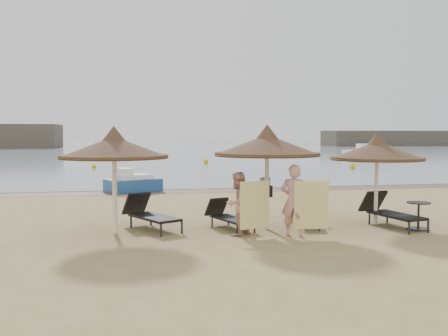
# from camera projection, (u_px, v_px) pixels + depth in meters

# --- Properties ---
(ground) EXTENTS (160.00, 160.00, 0.00)m
(ground) POSITION_uv_depth(u_px,v_px,m) (253.00, 234.00, 12.42)
(ground) COLOR tan
(ground) RESTS_ON ground
(sea) EXTENTS (200.00, 140.00, 0.03)m
(sea) POSITION_uv_depth(u_px,v_px,m) (147.00, 147.00, 90.85)
(sea) COLOR gray
(sea) RESTS_ON ground
(wet_sand_strip) EXTENTS (200.00, 1.60, 0.01)m
(wet_sand_strip) POSITION_uv_depth(u_px,v_px,m) (201.00, 191.00, 21.64)
(wet_sand_strip) COLOR brown
(wet_sand_strip) RESTS_ON ground
(palapa_left) EXTENTS (2.71, 2.71, 2.69)m
(palapa_left) POSITION_uv_depth(u_px,v_px,m) (114.00, 148.00, 12.30)
(palapa_left) COLOR white
(palapa_left) RESTS_ON ground
(palapa_center) EXTENTS (2.76, 2.76, 2.74)m
(palapa_center) POSITION_uv_depth(u_px,v_px,m) (267.00, 146.00, 12.86)
(palapa_center) COLOR white
(palapa_center) RESTS_ON ground
(palapa_right) EXTENTS (2.55, 2.55, 2.53)m
(palapa_right) POSITION_uv_depth(u_px,v_px,m) (377.00, 151.00, 13.63)
(palapa_right) COLOR white
(palapa_right) RESTS_ON ground
(lounger_far_left) EXTENTS (1.53, 2.09, 0.90)m
(lounger_far_left) POSITION_uv_depth(u_px,v_px,m) (149.00, 213.00, 13.08)
(lounger_far_left) COLOR #242528
(lounger_far_left) RESTS_ON ground
(lounger_near_left) EXTENTS (1.10, 1.78, 0.76)m
(lounger_near_left) POSITION_uv_depth(u_px,v_px,m) (227.00, 215.00, 13.14)
(lounger_near_left) COLOR #242528
(lounger_near_left) RESTS_ON ground
(lounger_near_right) EXTENTS (0.88, 1.69, 0.72)m
(lounger_near_right) POSITION_uv_depth(u_px,v_px,m) (306.00, 213.00, 13.63)
(lounger_near_right) COLOR #242528
(lounger_near_right) RESTS_ON ground
(lounger_far_right) EXTENTS (1.05, 2.11, 0.90)m
(lounger_far_right) POSITION_uv_depth(u_px,v_px,m) (389.00, 211.00, 13.42)
(lounger_far_right) COLOR #242528
(lounger_far_right) RESTS_ON ground
(side_table) EXTENTS (0.60, 0.60, 0.72)m
(side_table) POSITION_uv_depth(u_px,v_px,m) (418.00, 217.00, 12.94)
(side_table) COLOR #242528
(side_table) RESTS_ON ground
(person_left) EXTENTS (0.98, 0.95, 1.81)m
(person_left) POSITION_uv_depth(u_px,v_px,m) (237.00, 199.00, 12.20)
(person_left) COLOR tan
(person_left) RESTS_ON ground
(person_right) EXTENTS (1.11, 0.98, 2.04)m
(person_right) POSITION_uv_depth(u_px,v_px,m) (294.00, 195.00, 12.01)
(person_right) COLOR tan
(person_right) RESTS_ON ground
(towel_left) EXTENTS (0.79, 0.26, 1.15)m
(towel_left) POSITION_uv_depth(u_px,v_px,m) (255.00, 205.00, 11.93)
(towel_left) COLOR yellow
(towel_left) RESTS_ON ground
(towel_right) EXTENTS (0.82, 0.13, 1.15)m
(towel_right) POSITION_uv_depth(u_px,v_px,m) (311.00, 205.00, 11.85)
(towel_right) COLOR yellow
(towel_right) RESTS_ON ground
(bag_patterned) EXTENTS (0.30, 0.19, 0.36)m
(bag_patterned) POSITION_uv_depth(u_px,v_px,m) (265.00, 184.00, 13.11)
(bag_patterned) COLOR silver
(bag_patterned) RESTS_ON ground
(bag_dark) EXTENTS (0.22, 0.14, 0.30)m
(bag_dark) POSITION_uv_depth(u_px,v_px,m) (268.00, 191.00, 12.79)
(bag_dark) COLOR black
(bag_dark) RESTS_ON ground
(pedal_boat) EXTENTS (2.54, 2.08, 1.03)m
(pedal_boat) POSITION_uv_depth(u_px,v_px,m) (132.00, 183.00, 21.33)
(pedal_boat) COLOR #204E90
(pedal_boat) RESTS_ON ground
(buoy_left) EXTENTS (0.34, 0.34, 0.34)m
(buoy_left) POSITION_uv_depth(u_px,v_px,m) (94.00, 166.00, 35.55)
(buoy_left) COLOR yellow
(buoy_left) RESTS_ON ground
(buoy_mid) EXTENTS (0.41, 0.41, 0.41)m
(buoy_mid) POSITION_uv_depth(u_px,v_px,m) (206.00, 161.00, 40.98)
(buoy_mid) COLOR yellow
(buoy_mid) RESTS_ON ground
(buoy_right) EXTENTS (0.38, 0.38, 0.38)m
(buoy_right) POSITION_uv_depth(u_px,v_px,m) (353.00, 166.00, 35.21)
(buoy_right) COLOR yellow
(buoy_right) RESTS_ON ground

